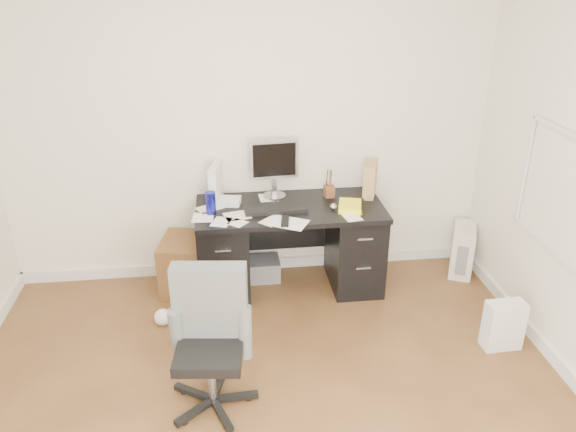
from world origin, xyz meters
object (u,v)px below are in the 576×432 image
desk (290,245)px  keyboard (275,209)px  lcd_monitor (274,169)px  office_chair (209,345)px  wicker_basket (191,265)px  pc_tower (462,249)px

desk → keyboard: 0.39m
desk → lcd_monitor: (-0.11, 0.21, 0.60)m
office_chair → wicker_basket: 1.42m
desk → keyboard: bearing=-151.1°
lcd_monitor → keyboard: 0.37m
lcd_monitor → pc_tower: lcd_monitor is taller
desk → office_chair: office_chair is taller
office_chair → pc_tower: 2.64m
desk → lcd_monitor: lcd_monitor is taller
pc_tower → keyboard: bearing=-150.2°
desk → wicker_basket: desk is taller
desk → wicker_basket: bearing=175.2°
pc_tower → lcd_monitor: bearing=-159.7°
keyboard → office_chair: (-0.53, -1.26, -0.30)m
lcd_monitor → desk: bearing=-67.7°
office_chair → wicker_basket: bearing=103.8°
office_chair → lcd_monitor: bearing=77.2°
pc_tower → wicker_basket: size_ratio=0.91×
pc_tower → wicker_basket: (-2.38, -0.02, 0.02)m
lcd_monitor → wicker_basket: bearing=-173.4°
desk → office_chair: size_ratio=1.63×
desk → pc_tower: (1.56, 0.09, -0.19)m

